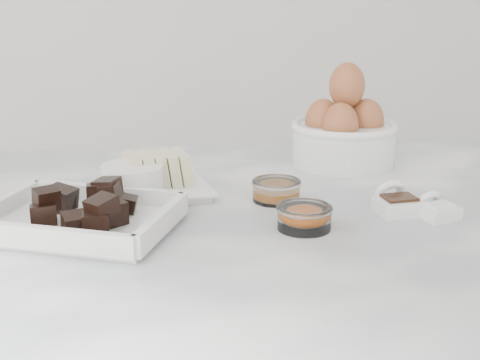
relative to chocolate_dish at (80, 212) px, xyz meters
name	(u,v)px	position (x,y,z in m)	size (l,w,h in m)	color
marble_slab	(228,228)	(0.19, 0.03, -0.04)	(1.20, 0.80, 0.04)	white
chocolate_dish	(80,212)	(0.00, 0.00, 0.00)	(0.28, 0.25, 0.06)	white
butter_plate	(154,179)	(0.09, 0.14, 0.00)	(0.18, 0.18, 0.06)	white
sugar_ramekin	(133,182)	(0.06, 0.11, 0.00)	(0.09, 0.09, 0.05)	white
egg_bowl	(344,132)	(0.42, 0.27, 0.03)	(0.18, 0.18, 0.18)	white
honey_bowl	(276,190)	(0.27, 0.09, -0.01)	(0.07, 0.07, 0.03)	white
zest_bowl	(304,216)	(0.29, -0.03, -0.01)	(0.07, 0.07, 0.03)	white
vanilla_spoon	(396,202)	(0.43, 0.02, -0.01)	(0.06, 0.08, 0.04)	white
salt_spoon	(437,209)	(0.47, -0.01, -0.01)	(0.06, 0.07, 0.04)	white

